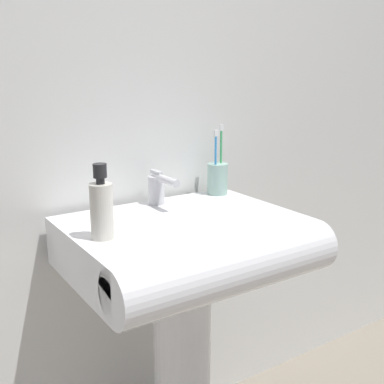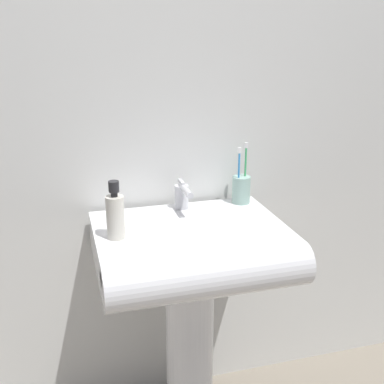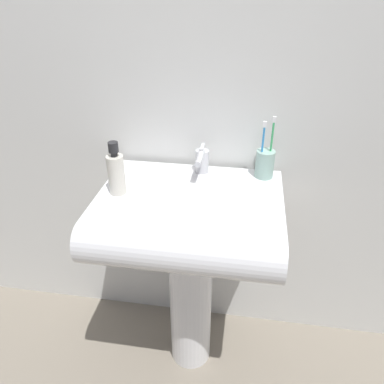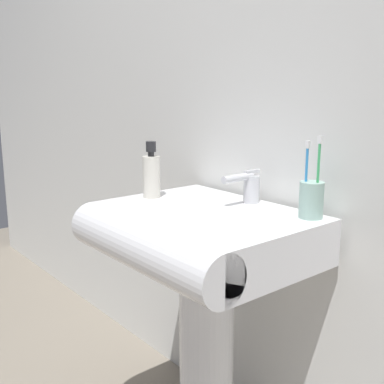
% 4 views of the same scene
% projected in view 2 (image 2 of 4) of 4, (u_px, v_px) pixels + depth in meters
% --- Properties ---
extents(wall_back, '(5.00, 0.05, 2.40)m').
position_uv_depth(wall_back, '(169.00, 96.00, 1.67)').
color(wall_back, silver).
rests_on(wall_back, ground).
extents(sink_pedestal, '(0.17, 0.17, 0.68)m').
position_uv_depth(sink_pedestal, '(190.00, 349.00, 1.71)').
color(sink_pedestal, white).
rests_on(sink_pedestal, ground).
extents(sink_basin, '(0.61, 0.50, 0.13)m').
position_uv_depth(sink_basin, '(194.00, 251.00, 1.53)').
color(sink_basin, white).
rests_on(sink_basin, sink_pedestal).
extents(faucet, '(0.05, 0.15, 0.10)m').
position_uv_depth(faucet, '(182.00, 195.00, 1.68)').
color(faucet, silver).
rests_on(faucet, sink_basin).
extents(toothbrush_cup, '(0.07, 0.07, 0.22)m').
position_uv_depth(toothbrush_cup, '(241.00, 189.00, 1.75)').
color(toothbrush_cup, '#99BFB2').
rests_on(toothbrush_cup, sink_basin).
extents(soap_bottle, '(0.06, 0.06, 0.18)m').
position_uv_depth(soap_bottle, '(115.00, 215.00, 1.44)').
color(soap_bottle, silver).
rests_on(soap_bottle, sink_basin).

